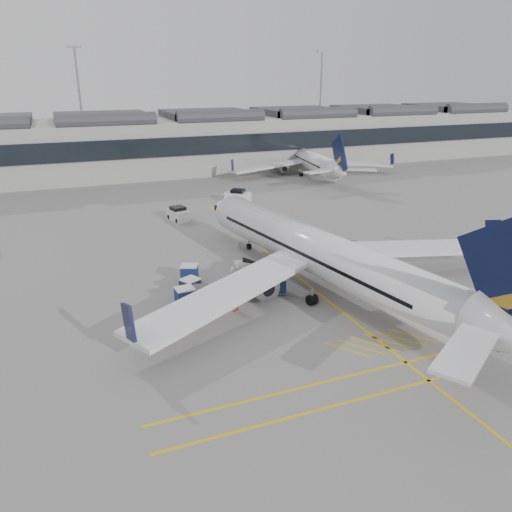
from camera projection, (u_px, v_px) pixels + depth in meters
name	position (u px, v px, depth m)	size (l,w,h in m)	color
ground	(230.00, 326.00, 41.39)	(220.00, 220.00, 0.00)	gray
terminal	(115.00, 145.00, 102.03)	(200.00, 20.45, 12.40)	#9E9E99
light_masts	(96.00, 99.00, 110.87)	(113.00, 0.60, 25.45)	slate
apron_markings	(288.00, 269.00, 53.61)	(0.25, 60.00, 0.01)	gold
airliner_main	(324.00, 255.00, 47.16)	(40.98, 45.12, 12.07)	silver
airliner_far	(310.00, 160.00, 103.39)	(34.65, 38.12, 10.18)	silver
belt_loader	(248.00, 270.00, 51.66)	(4.69, 2.61, 1.86)	beige
baggage_cart_a	(278.00, 285.00, 47.27)	(1.85, 1.67, 1.63)	gray
baggage_cart_b	(185.00, 297.00, 44.45)	(1.86, 1.57, 1.85)	gray
baggage_cart_c	(190.00, 273.00, 49.79)	(2.18, 2.03, 1.83)	gray
baggage_cart_d	(190.00, 287.00, 46.53)	(2.18, 2.05, 1.82)	gray
ramp_agent_a	(241.00, 283.00, 47.49)	(0.70, 0.46, 1.93)	#FD450D
ramp_agent_b	(235.00, 302.00, 43.71)	(0.83, 0.64, 1.70)	#F4480C
pushback_tug	(201.00, 295.00, 45.39)	(3.25, 2.50, 1.61)	#515448
safety_cone_nose	(266.00, 237.00, 63.37)	(0.34, 0.34, 0.48)	#F24C0A
safety_cone_engine	(323.00, 265.00, 54.01)	(0.37, 0.37, 0.52)	#F24C0A
service_van_mid	(178.00, 214.00, 71.30)	(2.77, 4.18, 1.97)	silver
service_van_right	(238.00, 196.00, 81.41)	(4.43, 4.11, 2.08)	silver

